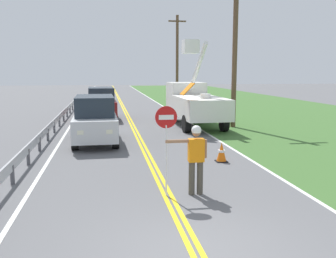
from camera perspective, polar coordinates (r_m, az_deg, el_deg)
The scene contains 15 objects.
ground_plane at distance 7.03m, azimuth 4.47°, elevation -18.36°, with size 160.00×160.00×0.00m, color #5B5B5E.
grass_verge_right at distance 29.36m, azimuth 17.22°, elevation 2.16°, with size 16.00×110.00×0.01m, color #3D662D.
centerline_yellow_left at distance 26.30m, azimuth -6.21°, elevation 1.78°, with size 0.11×110.00×0.01m, color yellow.
centerline_yellow_right at distance 26.31m, azimuth -5.82°, elevation 1.79°, with size 0.11×110.00×0.01m, color yellow.
edge_line_right at distance 26.76m, azimuth 1.70°, elevation 1.94°, with size 0.12×110.00×0.01m, color silver.
edge_line_left at distance 26.34m, azimuth -13.86°, elevation 1.58°, with size 0.12×110.00×0.01m, color silver.
flagger_worker at distance 9.78m, azimuth 4.20°, elevation -3.98°, with size 1.09×0.25×1.83m.
stop_sign_paddle at distance 9.51m, azimuth -0.27°, elevation -0.26°, with size 0.56×0.04×2.33m.
utility_bucket_truck at distance 22.29m, azimuth 3.86°, elevation 4.15°, with size 2.67×6.85×5.02m.
oncoming_suv_nearest at distance 17.10m, azimuth -10.94°, elevation 1.45°, with size 1.98×4.64×2.10m.
oncoming_suv_second at distance 25.59m, azimuth -10.03°, elevation 3.88°, with size 2.02×4.66×2.10m.
utility_pole_near at distance 21.81m, azimuth 10.04°, elevation 10.97°, with size 1.80×0.28×7.79m.
utility_pole_mid at distance 39.13m, azimuth 1.40°, elevation 10.77°, with size 1.80×0.28×8.71m.
traffic_cone_lead at distance 13.54m, azimuth 8.09°, elevation -3.52°, with size 0.40×0.40×0.70m.
guardrail_left_shoulder at distance 21.60m, azimuth -16.45°, elevation 1.31°, with size 0.10×32.00×0.71m.
Camera 1 is at (-1.53, -6.06, 3.21)m, focal length 40.38 mm.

